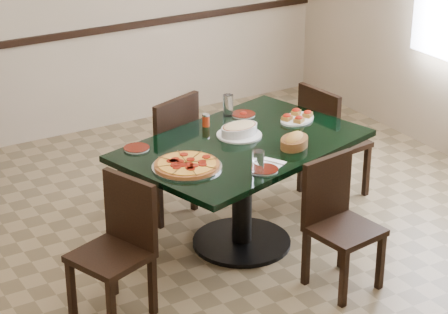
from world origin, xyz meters
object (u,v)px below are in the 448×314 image
chair_left (119,241)px  lasagna_casserole (239,129)px  bread_basket (294,141)px  pepperoni_pizza (187,165)px  chair_right (328,136)px  main_table (242,168)px  chair_near (337,217)px  chair_far (166,149)px  bruschetta_platter (297,117)px

chair_left → lasagna_casserole: bearing=91.7°
bread_basket → lasagna_casserole: bearing=89.1°
pepperoni_pizza → bread_basket: bearing=-5.1°
chair_right → pepperoni_pizza: bearing=101.2°
main_table → chair_near: chair_near is taller
bread_basket → chair_far: bearing=86.5°
pepperoni_pizza → bread_basket: size_ratio=1.50×
chair_far → bruschetta_platter: chair_far is taller
chair_right → lasagna_casserole: chair_right is taller
chair_left → bread_basket: (1.28, 0.09, 0.32)m
main_table → chair_left: (-1.04, -0.32, -0.10)m
chair_right → chair_left: (-1.97, -0.62, -0.02)m
chair_near → pepperoni_pizza: 0.97m
chair_far → chair_right: size_ratio=1.05×
lasagna_casserole → bread_basket: bearing=-66.7°
pepperoni_pizza → lasagna_casserole: bearing=26.6°
pepperoni_pizza → lasagna_casserole: 0.61m
chair_far → bruschetta_platter: 0.95m
bread_basket → pepperoni_pizza: bearing=142.6°
main_table → lasagna_casserole: lasagna_casserole is taller
chair_far → chair_right: (1.17, -0.34, -0.03)m
chair_far → chair_left: bearing=30.3°
main_table → chair_near: size_ratio=2.16×
pepperoni_pizza → chair_right: bearing=18.0°
lasagna_casserole → bread_basket: size_ratio=1.05×
lasagna_casserole → chair_near: bearing=-83.8°
chair_near → bruschetta_platter: chair_near is taller
chair_right → pepperoni_pizza: (-1.43, -0.47, 0.28)m
lasagna_casserole → bruschetta_platter: 0.50m
main_table → lasagna_casserole: 0.26m
chair_left → bread_basket: bread_basket is taller
chair_far → bread_basket: (0.48, -0.88, 0.28)m
chair_right → chair_near: bearing=138.8°
chair_far → chair_right: bearing=143.5°
chair_right → pepperoni_pizza: chair_right is taller
main_table → lasagna_casserole: size_ratio=5.90×
main_table → chair_left: chair_left is taller
bruschetta_platter → chair_left: bearing=172.7°
chair_near → main_table: bearing=101.6°
chair_right → chair_far: bearing=66.7°
chair_near → chair_right: 1.22m
chair_left → bruschetta_platter: size_ratio=2.40×
pepperoni_pizza → lasagna_casserole: size_ratio=1.43×
bruschetta_platter → bread_basket: bearing=-151.4°
pepperoni_pizza → bruschetta_platter: 1.08m
bruschetta_platter → chair_near: bearing=-132.7°
chair_far → lasagna_casserole: size_ratio=3.05×
chair_left → bruschetta_platter: (1.57, 0.47, 0.31)m
main_table → lasagna_casserole: bearing=53.3°
chair_near → chair_right: bearing=47.7°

